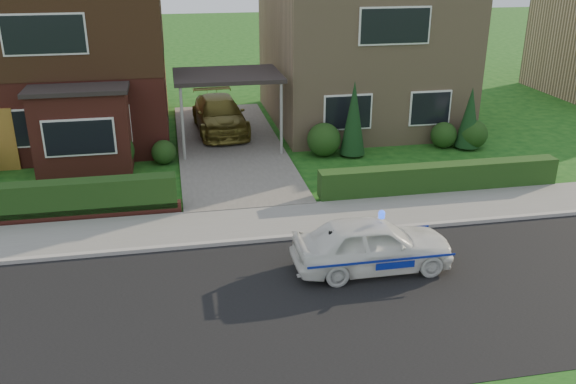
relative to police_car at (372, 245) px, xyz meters
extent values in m
plane|color=#124312|center=(-2.28, -1.20, -0.63)|extent=(120.00, 120.00, 0.00)
cube|color=black|center=(-2.28, -1.20, -0.63)|extent=(60.00, 6.00, 0.02)
cube|color=#9E9993|center=(-2.28, 1.85, -0.57)|extent=(60.00, 0.16, 0.12)
cube|color=slate|center=(-2.28, 2.90, -0.58)|extent=(60.00, 2.00, 0.10)
cube|color=#666059|center=(-2.28, 9.80, -0.57)|extent=(3.80, 12.00, 0.12)
cube|color=maroon|center=(-8.08, 12.80, 2.27)|extent=(7.20, 8.00, 5.80)
cube|color=white|center=(-9.67, 8.78, 0.77)|extent=(1.80, 0.08, 1.30)
cube|color=white|center=(-6.50, 8.78, 0.77)|extent=(1.60, 0.08, 1.30)
cube|color=white|center=(-8.08, 8.78, 3.77)|extent=(2.60, 0.08, 1.30)
cube|color=black|center=(-8.08, 12.80, 3.72)|extent=(7.26, 8.06, 2.90)
cube|color=maroon|center=(-7.22, 8.10, 0.72)|extent=(3.00, 1.40, 2.70)
cube|color=black|center=(-7.22, 8.10, 2.14)|extent=(3.20, 1.60, 0.14)
cube|color=tan|center=(3.52, 12.80, 2.27)|extent=(7.20, 8.00, 5.80)
cube|color=white|center=(1.93, 8.78, 0.77)|extent=(1.80, 0.08, 1.30)
cube|color=white|center=(5.10, 8.78, 0.77)|extent=(1.60, 0.08, 1.30)
cube|color=white|center=(3.52, 8.78, 3.77)|extent=(2.60, 0.08, 1.30)
cube|color=black|center=(-2.28, 9.80, 2.07)|extent=(3.80, 3.00, 0.14)
cylinder|color=gray|center=(-3.98, 8.40, 0.72)|extent=(0.10, 0.10, 2.70)
cylinder|color=gray|center=(-0.58, 8.40, 0.72)|extent=(0.10, 0.10, 2.70)
cube|color=maroon|center=(-8.08, 4.10, -0.45)|extent=(7.70, 0.25, 0.36)
cube|color=black|center=(-8.08, 4.25, -0.63)|extent=(7.50, 0.55, 0.90)
cube|color=black|center=(3.52, 4.15, -0.63)|extent=(7.50, 0.55, 0.80)
sphere|color=black|center=(-6.28, 8.10, 0.03)|extent=(1.32, 1.32, 1.32)
sphere|color=black|center=(-4.68, 8.40, -0.21)|extent=(0.84, 0.84, 0.84)
sphere|color=black|center=(0.92, 8.20, -0.03)|extent=(1.20, 1.20, 1.20)
sphere|color=black|center=(5.52, 8.30, -0.15)|extent=(0.96, 0.96, 0.96)
sphere|color=black|center=(6.52, 8.00, -0.09)|extent=(1.08, 1.08, 1.08)
cone|color=black|center=(1.92, 8.00, 0.67)|extent=(0.90, 0.90, 2.60)
cone|color=black|center=(6.32, 8.00, 0.47)|extent=(0.90, 0.90, 2.20)
imported|color=white|center=(0.00, 0.00, 0.00)|extent=(1.49, 3.68, 1.25)
sphere|color=#193FF2|center=(0.19, 0.00, 0.71)|extent=(0.17, 0.17, 0.17)
cube|color=navy|center=(0.00, -0.75, -0.05)|extent=(3.39, 0.02, 0.05)
cube|color=navy|center=(0.00, 0.75, -0.05)|extent=(3.39, 0.02, 0.05)
ellipsoid|color=black|center=(-1.03, -0.10, 0.26)|extent=(0.22, 0.17, 0.21)
sphere|color=white|center=(-1.01, -0.16, 0.25)|extent=(0.11, 0.11, 0.11)
sphere|color=black|center=(-1.01, -0.12, 0.40)|extent=(0.13, 0.13, 0.13)
cone|color=black|center=(-1.05, -0.11, 0.46)|extent=(0.04, 0.04, 0.05)
cone|color=black|center=(-0.96, -0.11, 0.46)|extent=(0.04, 0.04, 0.05)
imported|color=olive|center=(-2.47, 11.66, 0.16)|extent=(2.12, 4.68, 1.33)
imported|color=gray|center=(-6.56, 5.44, -0.28)|extent=(0.51, 0.51, 0.70)
camera|label=1|loc=(-4.27, -11.89, 6.37)|focal=38.00mm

